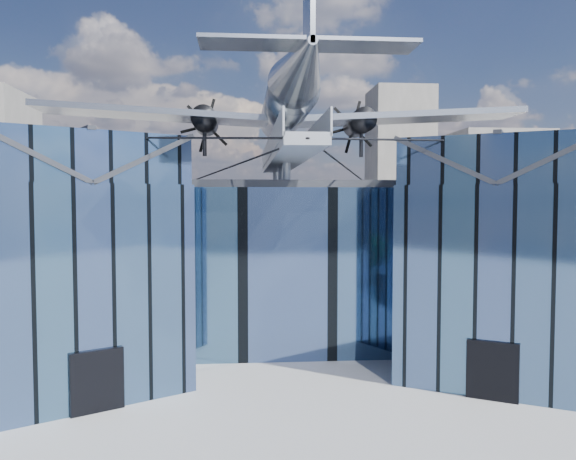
{
  "coord_description": "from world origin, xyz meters",
  "views": [
    {
      "loc": [
        -2.46,
        -27.94,
        8.77
      ],
      "look_at": [
        0.0,
        2.0,
        7.2
      ],
      "focal_mm": 35.0,
      "sensor_mm": 36.0,
      "label": 1
    }
  ],
  "objects": [
    {
      "name": "bg_towers",
      "position": [
        1.45,
        50.49,
        10.01
      ],
      "size": [
        77.0,
        24.5,
        26.0
      ],
      "color": "slate",
      "rests_on": "ground"
    },
    {
      "name": "ground_plane",
      "position": [
        0.0,
        0.0,
        0.0
      ],
      "size": [
        120.0,
        120.0,
        0.0
      ],
      "primitive_type": "plane",
      "color": "gray"
    },
    {
      "name": "museum",
      "position": [
        0.0,
        5.82,
        5.54
      ],
      "size": [
        32.88,
        24.5,
        17.6
      ],
      "color": "#415E85",
      "rests_on": "ground"
    }
  ]
}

